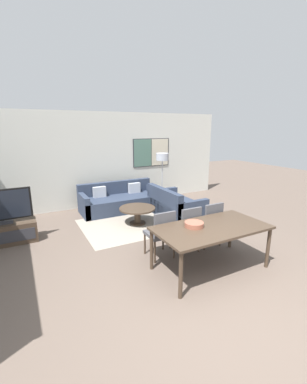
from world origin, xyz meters
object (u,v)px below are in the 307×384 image
Objects in this scene: dining_chair_left at (161,231)px; dining_chair_right at (209,221)px; tv_console at (5,234)px; television at (1,207)px; dining_table at (211,230)px; dining_chair_centre at (187,226)px; sofa_main at (119,201)px; floor_lamp at (162,160)px; fruit_bowl at (194,224)px; coffee_table at (137,212)px; sofa_side at (174,207)px.

dining_chair_left and dining_chair_right have the same top height.
television reaches higher than tv_console.
dining_chair_centre reaches higher than dining_table.
floor_lamp is (1.42, -0.03, 1.10)m from sofa_main.
dining_chair_centre reaches higher than fruit_bowl.
tv_console is 0.77× the size of floor_lamp.
tv_console is at bearing -90.00° from television.
sofa_main reaches higher than tv_console.
fruit_bowl is at bearing -90.86° from coffee_table.
dining_table is 0.91m from dining_chair_right.
fruit_bowl is (-0.81, -0.56, 0.28)m from dining_chair_right.
coffee_table is 0.97× the size of dining_chair_right.
floor_lamp is at bearing -14.99° from sofa_side.
television reaches higher than sofa_main.
floor_lamp is at bearing 77.92° from dining_chair_right.
sofa_side is 1.80× the size of coffee_table.
sofa_main reaches higher than dining_table.
dining_chair_left is at bearing 128.33° from dining_table.
dining_chair_left reaches higher than fruit_bowl.
television is 0.71× the size of sofa_side.
dining_table reaches higher than tv_console.
floor_lamp reaches higher than television.
tv_console is 0.54× the size of sofa_main.
dining_chair_centre is (0.22, -1.81, 0.21)m from coffee_table.
sofa_main is 1.18× the size of dining_table.
dining_chair_left is (2.56, -2.03, 0.30)m from tv_console.
dining_chair_right is at bearing 169.83° from sofa_side.
dining_chair_right is at bearing -29.04° from television.
television is at bearing -160.31° from sofa_main.
tv_console reaches higher than coffee_table.
dining_table is (-0.89, -2.55, 0.42)m from sofa_side.
sofa_main is 2.51× the size of coffee_table.
sofa_side is 1.90m from dining_chair_right.
sofa_main is 3.11m from dining_chair_centre.
sofa_main is at bearing 90.00° from coffee_table.
floor_lamp reaches higher than fruit_bowl.
sofa_side is at bearing 64.66° from dining_chair_centre.
coffee_table is at bearing -4.76° from television.
tv_console is 4.58m from floor_lamp.
sofa_side is (1.10, -1.22, -0.00)m from sofa_main.
dining_chair_centre is 1.00× the size of dining_chair_right.
dining_table is 3.99m from floor_lamp.
coffee_table is 0.97× the size of dining_chair_left.
floor_lamp is (1.21, 3.74, 0.68)m from dining_table.
television is at bearing 137.81° from fruit_bowl.
dining_table is at bearing -41.27° from tv_console.
coffee_table is (2.90, -0.24, -0.48)m from television.
dining_table is 2.07× the size of dining_chair_centre.
tv_console is 1.33× the size of dining_chair_left.
television is 0.51× the size of sofa_main.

